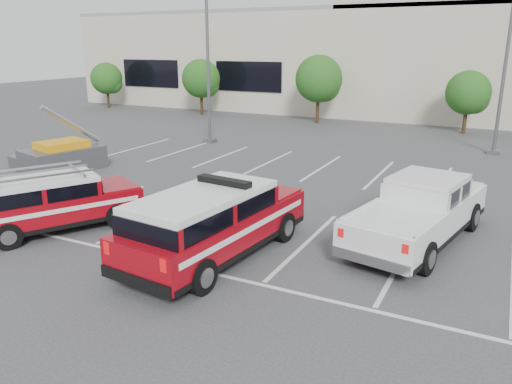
# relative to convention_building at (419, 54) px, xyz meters

# --- Properties ---
(ground) EXTENTS (120.00, 120.00, 0.00)m
(ground) POSITION_rel_convention_building_xyz_m (-0.18, -31.86, -4.72)
(ground) COLOR #38383A
(ground) RESTS_ON ground
(stall_markings) EXTENTS (23.00, 15.00, 0.01)m
(stall_markings) POSITION_rel_convention_building_xyz_m (-0.18, -27.36, -4.71)
(stall_markings) COLOR silver
(stall_markings) RESTS_ON ground
(convention_building) EXTENTS (60.00, 16.99, 13.20)m
(convention_building) POSITION_rel_convention_building_xyz_m (0.00, 0.00, 0.00)
(convention_building) COLOR beige
(convention_building) RESTS_ON ground
(tree_far_left) EXTENTS (2.77, 2.77, 3.99)m
(tree_far_left) POSITION_rel_convention_building_xyz_m (-25.09, -9.82, -2.22)
(tree_far_left) COLOR #3F2B19
(tree_far_left) RESTS_ON ground
(tree_left) EXTENTS (3.07, 3.07, 4.42)m
(tree_left) POSITION_rel_convention_building_xyz_m (-15.09, -9.82, -1.95)
(tree_left) COLOR #3F2B19
(tree_left) RESTS_ON ground
(tree_mid_left) EXTENTS (3.37, 3.37, 4.85)m
(tree_mid_left) POSITION_rel_convention_building_xyz_m (-5.09, -9.82, -1.68)
(tree_mid_left) COLOR #3F2B19
(tree_mid_left) RESTS_ON ground
(tree_mid_right) EXTENTS (2.77, 2.77, 3.99)m
(tree_mid_right) POSITION_rel_convention_building_xyz_m (4.91, -9.82, -2.22)
(tree_mid_right) COLOR #3F2B19
(tree_mid_right) RESTS_ON ground
(light_pole_left) EXTENTS (0.90, 0.60, 10.24)m
(light_pole_left) POSITION_rel_convention_building_xyz_m (-8.18, -19.86, 0.47)
(light_pole_left) COLOR #59595E
(light_pole_left) RESTS_ON ground
(light_pole_mid) EXTENTS (0.90, 0.60, 10.24)m
(light_pole_mid) POSITION_rel_convention_building_xyz_m (6.82, -15.86, 0.47)
(light_pole_mid) COLOR #59595E
(light_pole_mid) RESTS_ON ground
(fire_chief_suv) EXTENTS (2.77, 6.17, 2.10)m
(fire_chief_suv) POSITION_rel_convention_building_xyz_m (0.65, -33.82, -3.86)
(fire_chief_suv) COLOR maroon
(fire_chief_suv) RESTS_ON ground
(white_pickup) EXTENTS (3.27, 6.39, 1.87)m
(white_pickup) POSITION_rel_convention_building_xyz_m (5.35, -30.17, -3.97)
(white_pickup) COLOR silver
(white_pickup) RESTS_ON ground
(ladder_suv) EXTENTS (4.06, 5.22, 1.93)m
(ladder_suv) POSITION_rel_convention_building_xyz_m (-4.87, -34.26, -3.95)
(ladder_suv) COLOR maroon
(ladder_suv) RESTS_ON ground
(utility_rig) EXTENTS (3.71, 3.75, 3.04)m
(utility_rig) POSITION_rel_convention_building_xyz_m (-10.74, -28.61, -4.11)
(utility_rig) COLOR #59595E
(utility_rig) RESTS_ON ground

